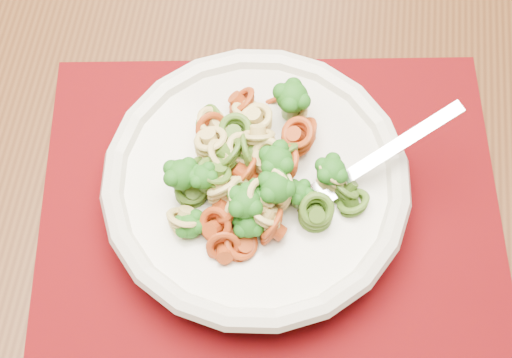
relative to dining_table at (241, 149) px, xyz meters
The scene contains 5 objects.
dining_table is the anchor object (origin of this frame).
placemat 0.15m from the dining_table, 46.75° to the right, with size 0.40×0.31×0.00m, color #5C0903.
pasta_bowl 0.16m from the dining_table, 52.27° to the right, with size 0.26×0.26×0.05m.
pasta_broccoli_heap 0.17m from the dining_table, 52.27° to the right, with size 0.22×0.22×0.06m, color tan, non-canonical shape.
fork 0.20m from the dining_table, 31.74° to the right, with size 0.19×0.02×0.01m, color silver, non-canonical shape.
Camera 1 is at (0.38, -0.61, 1.30)m, focal length 50.00 mm.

